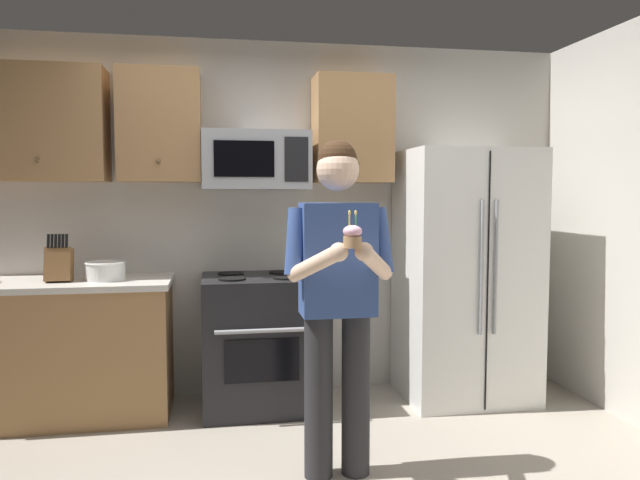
% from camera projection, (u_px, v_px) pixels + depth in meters
% --- Properties ---
extents(wall_back, '(4.40, 0.10, 2.60)m').
position_uv_depth(wall_back, '(274.00, 219.00, 4.54)').
color(wall_back, beige).
rests_on(wall_back, ground).
extents(oven_range, '(0.76, 0.70, 0.93)m').
position_uv_depth(oven_range, '(258.00, 342.00, 4.19)').
color(oven_range, black).
rests_on(oven_range, ground).
extents(microwave, '(0.74, 0.41, 0.40)m').
position_uv_depth(microwave, '(256.00, 161.00, 4.21)').
color(microwave, '#9EA0A5').
extents(refrigerator, '(0.90, 0.75, 1.80)m').
position_uv_depth(refrigerator, '(465.00, 275.00, 4.38)').
color(refrigerator, white).
rests_on(refrigerator, ground).
extents(cabinet_row_upper, '(2.78, 0.36, 0.76)m').
position_uv_depth(cabinet_row_upper, '(171.00, 127.00, 4.15)').
color(cabinet_row_upper, '#9E7247').
extents(counter_left, '(1.44, 0.66, 0.92)m').
position_uv_depth(counter_left, '(61.00, 349.00, 3.99)').
color(counter_left, '#9E7247').
rests_on(counter_left, ground).
extents(knife_block, '(0.16, 0.15, 0.32)m').
position_uv_depth(knife_block, '(59.00, 264.00, 3.90)').
color(knife_block, brown).
rests_on(knife_block, counter_left).
extents(bowl_large_white, '(0.26, 0.26, 0.12)m').
position_uv_depth(bowl_large_white, '(105.00, 270.00, 3.98)').
color(bowl_large_white, white).
rests_on(bowl_large_white, counter_left).
extents(person, '(0.60, 0.48, 1.76)m').
position_uv_depth(person, '(338.00, 289.00, 3.12)').
color(person, '#262628').
rests_on(person, ground).
extents(cupcake, '(0.09, 0.09, 0.17)m').
position_uv_depth(cupcake, '(352.00, 236.00, 2.77)').
color(cupcake, '#A87F56').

